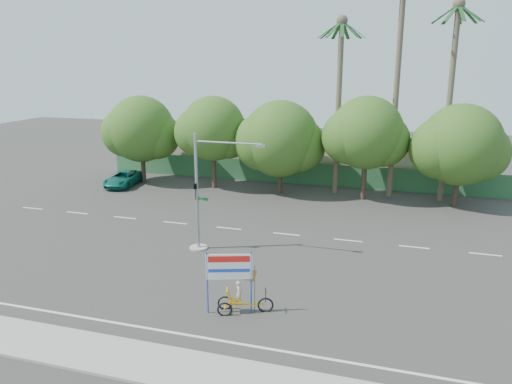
# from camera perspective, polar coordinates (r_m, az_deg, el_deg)

# --- Properties ---
(ground) EXTENTS (120.00, 120.00, 0.00)m
(ground) POSITION_cam_1_polar(r_m,az_deg,el_deg) (26.28, -4.99, -10.07)
(ground) COLOR #33302D
(ground) RESTS_ON ground
(sidewalk_near) EXTENTS (50.00, 2.40, 0.12)m
(sidewalk_near) POSITION_cam_1_polar(r_m,az_deg,el_deg) (20.38, -13.24, -18.29)
(sidewalk_near) COLOR gray
(sidewalk_near) RESTS_ON ground
(fence) EXTENTS (38.00, 0.08, 2.00)m
(fence) POSITION_cam_1_polar(r_m,az_deg,el_deg) (45.60, 5.05, 2.13)
(fence) COLOR #336B3D
(fence) RESTS_ON ground
(building_left) EXTENTS (12.00, 8.00, 4.00)m
(building_left) POSITION_cam_1_polar(r_m,az_deg,el_deg) (52.47, -4.66, 4.96)
(building_left) COLOR #BFB098
(building_left) RESTS_ON ground
(building_right) EXTENTS (14.00, 8.00, 3.60)m
(building_right) POSITION_cam_1_polar(r_m,az_deg,el_deg) (48.93, 15.40, 3.49)
(building_right) COLOR #BFB098
(building_right) RESTS_ON ground
(tree_far_left) EXTENTS (7.14, 6.00, 7.96)m
(tree_far_left) POSITION_cam_1_polar(r_m,az_deg,el_deg) (46.65, -13.04, 6.80)
(tree_far_left) COLOR #473828
(tree_far_left) RESTS_ON ground
(tree_left) EXTENTS (6.66, 5.60, 8.07)m
(tree_left) POSITION_cam_1_polar(r_m,az_deg,el_deg) (43.57, -4.97, 6.96)
(tree_left) COLOR #473828
(tree_left) RESTS_ON ground
(tree_center) EXTENTS (7.62, 6.40, 7.85)m
(tree_center) POSITION_cam_1_polar(r_m,az_deg,el_deg) (41.82, 2.73, 5.84)
(tree_center) COLOR #473828
(tree_center) RESTS_ON ground
(tree_right) EXTENTS (6.90, 5.80, 8.36)m
(tree_right) POSITION_cam_1_polar(r_m,az_deg,el_deg) (40.58, 12.44, 6.33)
(tree_right) COLOR #473828
(tree_right) RESTS_ON ground
(tree_far_right) EXTENTS (7.38, 6.20, 7.94)m
(tree_far_right) POSITION_cam_1_polar(r_m,az_deg,el_deg) (40.74, 22.26, 4.75)
(tree_far_right) COLOR #473828
(tree_far_right) RESTS_ON ground
(palm_tall) EXTENTS (3.73, 3.79, 17.45)m
(palm_tall) POSITION_cam_1_polar(r_m,az_deg,el_deg) (41.55, 15.92, 13.56)
(palm_tall) COLOR #70604C
(palm_tall) RESTS_ON ground
(palm_mid) EXTENTS (3.73, 3.79, 15.45)m
(palm_mid) POSITION_cam_1_polar(r_m,az_deg,el_deg) (41.67, 21.43, 11.65)
(palm_mid) COLOR #70604C
(palm_mid) RESTS_ON ground
(palm_short) EXTENTS (3.73, 3.79, 14.45)m
(palm_short) POSITION_cam_1_polar(r_m,az_deg,el_deg) (41.96, 9.49, 11.73)
(palm_short) COLOR #70604C
(palm_short) RESTS_ON ground
(traffic_signal) EXTENTS (4.72, 1.10, 7.00)m
(traffic_signal) POSITION_cam_1_polar(r_m,az_deg,el_deg) (29.50, -6.21, -1.21)
(traffic_signal) COLOR gray
(traffic_signal) RESTS_ON ground
(trike_billboard) EXTENTS (2.88, 1.27, 2.97)m
(trike_billboard) POSITION_cam_1_polar(r_m,az_deg,el_deg) (22.70, -2.32, -10.91)
(trike_billboard) COLOR black
(trike_billboard) RESTS_ON ground
(pickup_truck) EXTENTS (2.76, 5.00, 1.33)m
(pickup_truck) POSITION_cam_1_polar(r_m,az_deg,el_deg) (46.45, -14.94, 1.49)
(pickup_truck) COLOR #0E6558
(pickup_truck) RESTS_ON ground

